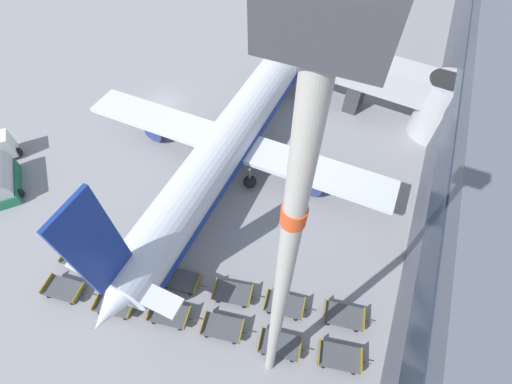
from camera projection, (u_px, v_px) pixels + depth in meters
ground_plane at (163, 103)px, 41.17m from camera, size 500.00×500.00×0.00m
jet_bridge at (384, 83)px, 36.72m from camera, size 21.93×6.83×6.78m
airplane at (235, 132)px, 33.39m from camera, size 31.99×41.51×13.22m
fuel_tanker_primary at (0, 173)px, 32.86m from camera, size 7.84×7.44×3.19m
baggage_dolly_row_near_col_a at (64, 289)px, 26.85m from camera, size 3.77×2.13×0.92m
baggage_dolly_row_near_col_b at (116, 304)px, 26.14m from camera, size 3.78×2.26×0.92m
baggage_dolly_row_near_col_c at (170, 314)px, 25.69m from camera, size 3.78×2.22×0.92m
baggage_dolly_row_near_col_d at (223, 327)px, 25.11m from camera, size 3.78×2.24×0.92m
baggage_dolly_row_near_col_e at (280, 345)px, 24.41m from camera, size 3.78×2.21×0.92m
baggage_dolly_row_near_col_f at (339, 357)px, 23.92m from camera, size 3.78×2.29×0.92m
baggage_dolly_row_mid_a_col_a at (81, 258)px, 28.43m from camera, size 3.77×2.15×0.92m
baggage_dolly_row_mid_a_col_b at (132, 268)px, 27.89m from camera, size 3.77×2.12×0.92m
baggage_dolly_row_mid_a_col_c at (181, 280)px, 27.31m from camera, size 3.77×2.13×0.92m
baggage_dolly_row_mid_a_col_d at (233, 293)px, 26.66m from camera, size 3.78×2.30×0.92m
baggage_dolly_row_mid_a_col_e at (284, 305)px, 26.12m from camera, size 3.77×2.15×0.92m
baggage_dolly_row_mid_a_col_f at (343, 316)px, 25.62m from camera, size 3.78×2.19×0.92m
apron_light_mast at (281, 296)px, 12.97m from camera, size 2.00×0.70×24.72m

